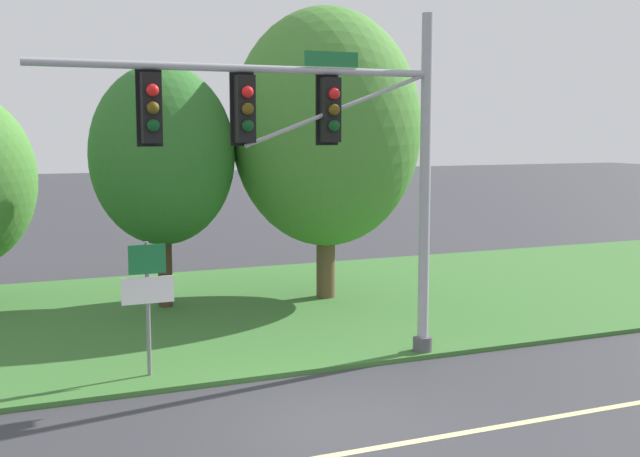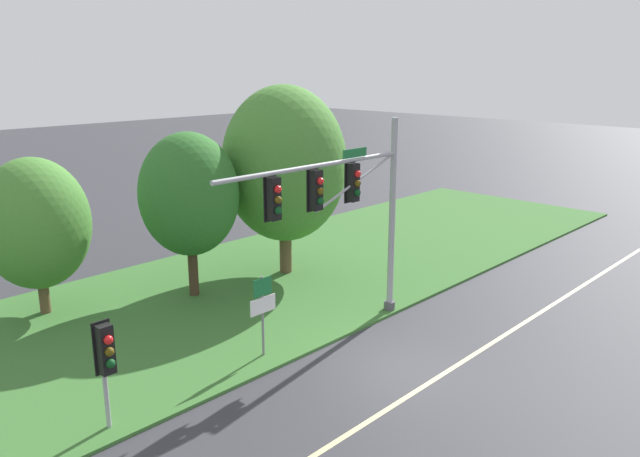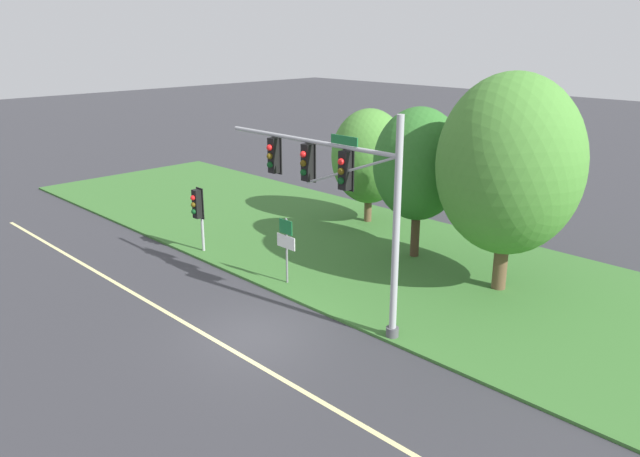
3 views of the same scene
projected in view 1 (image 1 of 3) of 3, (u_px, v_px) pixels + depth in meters
The scene contains 7 objects.
ground_plane at pixel (333, 423), 12.84m from camera, with size 160.00×160.00×0.00m, color #333338.
lane_stripe at pixel (366, 450), 11.74m from camera, with size 36.00×0.16×0.01m, color beige.
grass_verge at pixel (201, 313), 20.37m from camera, with size 48.00×11.50×0.10m, color #386B2D.
traffic_signal_mast at pixel (316, 140), 15.19m from camera, with size 7.82×0.49×6.87m.
route_sign_post at pixel (148, 289), 14.80m from camera, with size 0.97×0.08×2.52m.
tree_left_of_mast at pixel (162, 155), 20.44m from camera, with size 3.69×3.69×6.24m.
tree_behind_signpost at pixel (326, 128), 21.52m from camera, with size 5.11×5.11×7.83m.
Camera 1 is at (-5.04, -11.29, 4.66)m, focal length 45.00 mm.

